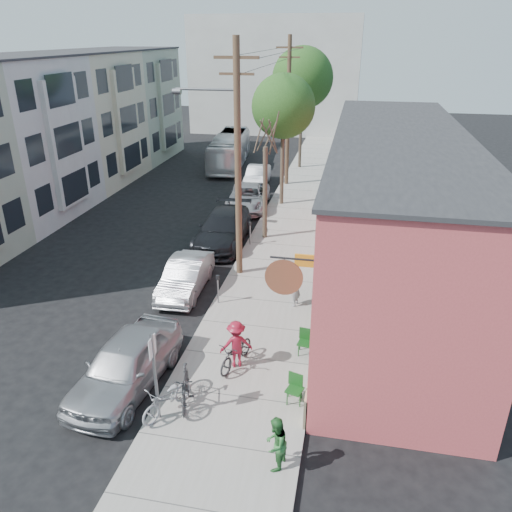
% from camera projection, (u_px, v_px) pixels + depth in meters
% --- Properties ---
extents(ground, '(120.00, 120.00, 0.00)m').
position_uv_depth(ground, '(153.00, 318.00, 19.53)').
color(ground, black).
extents(sidewalk, '(4.50, 58.00, 0.15)m').
position_uv_depth(sidewalk, '(296.00, 226.00, 28.58)').
color(sidewalk, gray).
rests_on(sidewalk, ground).
extents(cafe_building, '(6.60, 20.20, 6.61)m').
position_uv_depth(cafe_building, '(393.00, 212.00, 21.03)').
color(cafe_building, '#BB4549').
rests_on(cafe_building, ground).
extents(apartment_row, '(6.30, 32.00, 9.00)m').
position_uv_depth(apartment_row, '(58.00, 129.00, 32.35)').
color(apartment_row, '#949F87').
rests_on(apartment_row, ground).
extents(end_cap_building, '(18.00, 8.00, 12.00)m').
position_uv_depth(end_cap_building, '(277.00, 75.00, 55.02)').
color(end_cap_building, '#B5B5B0').
rests_on(end_cap_building, ground).
extents(sign_post, '(0.07, 0.45, 2.80)m').
position_uv_depth(sign_post, '(155.00, 369.00, 13.59)').
color(sign_post, slate).
rests_on(sign_post, sidewalk).
extents(parking_meter_near, '(0.14, 0.14, 1.24)m').
position_uv_depth(parking_meter_near, '(218.00, 284.00, 20.01)').
color(parking_meter_near, slate).
rests_on(parking_meter_near, sidewalk).
extents(parking_meter_far, '(0.14, 0.14, 1.24)m').
position_uv_depth(parking_meter_far, '(250.00, 229.00, 25.61)').
color(parking_meter_far, slate).
rests_on(parking_meter_far, sidewalk).
extents(utility_pole_near, '(3.57, 0.28, 10.00)m').
position_uv_depth(utility_pole_near, '(236.00, 159.00, 20.82)').
color(utility_pole_near, '#503A28').
rests_on(utility_pole_near, sidewalk).
extents(utility_pole_far, '(1.80, 0.28, 10.00)m').
position_uv_depth(utility_pole_far, '(288.00, 110.00, 34.36)').
color(utility_pole_far, '#503A28').
rests_on(utility_pole_far, sidewalk).
extents(tree_bare, '(0.24, 0.24, 4.85)m').
position_uv_depth(tree_bare, '(265.00, 194.00, 25.93)').
color(tree_bare, '#44392C').
rests_on(tree_bare, sidewalk).
extents(tree_leafy_mid, '(3.82, 3.82, 7.98)m').
position_uv_depth(tree_leafy_mid, '(283.00, 107.00, 29.76)').
color(tree_leafy_mid, '#44392C').
rests_on(tree_leafy_mid, sidewalk).
extents(tree_leafy_far, '(4.69, 4.69, 9.26)m').
position_uv_depth(tree_leafy_far, '(303.00, 78.00, 38.19)').
color(tree_leafy_far, '#44392C').
rests_on(tree_leafy_far, sidewalk).
extents(patio_chair_a, '(0.58, 0.58, 0.88)m').
position_uv_depth(patio_chair_a, '(305.00, 343.00, 16.94)').
color(patio_chair_a, '#134616').
rests_on(patio_chair_a, sidewalk).
extents(patio_chair_b, '(0.62, 0.62, 0.88)m').
position_uv_depth(patio_chair_b, '(295.00, 390.00, 14.71)').
color(patio_chair_b, '#134616').
rests_on(patio_chair_b, sidewalk).
extents(patron_grey, '(0.46, 0.61, 1.53)m').
position_uv_depth(patron_grey, '(295.00, 288.00, 19.87)').
color(patron_grey, gray).
rests_on(patron_grey, sidewalk).
extents(patron_green, '(0.71, 0.84, 1.51)m').
position_uv_depth(patron_green, '(276.00, 444.00, 12.34)').
color(patron_green, '#2A6A2E').
rests_on(patron_green, sidewalk).
extents(cyclist, '(1.22, 0.97, 1.65)m').
position_uv_depth(cyclist, '(236.00, 344.00, 16.18)').
color(cyclist, maroon).
rests_on(cyclist, sidewalk).
extents(cyclist_bike, '(1.19, 2.02, 1.00)m').
position_uv_depth(cyclist_bike, '(236.00, 352.00, 16.32)').
color(cyclist_bike, black).
rests_on(cyclist_bike, sidewalk).
extents(parked_bike_a, '(0.98, 1.95, 1.13)m').
position_uv_depth(parked_bike_a, '(185.00, 387.00, 14.64)').
color(parked_bike_a, black).
rests_on(parked_bike_a, sidewalk).
extents(parked_bike_b, '(1.39, 1.99, 0.99)m').
position_uv_depth(parked_bike_b, '(167.00, 398.00, 14.27)').
color(parked_bike_b, gray).
rests_on(parked_bike_b, sidewalk).
extents(car_0, '(2.45, 5.09, 1.68)m').
position_uv_depth(car_0, '(126.00, 364.00, 15.44)').
color(car_0, '#9D9FA5').
rests_on(car_0, ground).
extents(car_1, '(1.65, 4.35, 1.42)m').
position_uv_depth(car_1, '(186.00, 276.00, 21.29)').
color(car_1, '#B2B4BA').
rests_on(car_1, ground).
extents(car_2, '(2.43, 5.79, 1.67)m').
position_uv_depth(car_2, '(223.00, 229.00, 26.15)').
color(car_2, black).
rests_on(car_2, ground).
extents(car_3, '(2.85, 5.41, 1.45)m').
position_uv_depth(car_3, '(248.00, 197.00, 31.54)').
color(car_3, '#A2A3A9').
rests_on(car_3, ground).
extents(car_4, '(1.68, 4.30, 1.39)m').
position_uv_depth(car_4, '(257.00, 176.00, 36.31)').
color(car_4, '#AFB1B7').
rests_on(car_4, ground).
extents(bus, '(3.18, 9.82, 2.69)m').
position_uv_depth(bus, '(230.00, 150.00, 41.37)').
color(bus, white).
rests_on(bus, ground).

